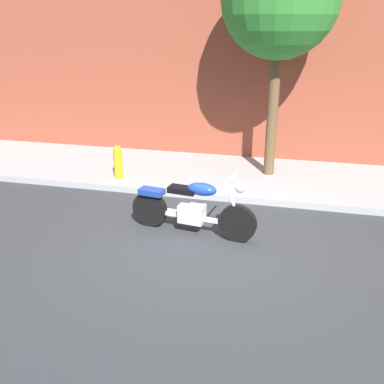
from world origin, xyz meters
TOP-DOWN VIEW (x-y plane):
  - ground_plane at (0.00, 0.00)m, footprint 60.00×60.00m
  - sidewalk at (0.00, 3.23)m, footprint 21.31×2.91m
  - motorcycle at (-0.28, 0.25)m, footprint 2.29×0.74m
  - street_tree at (0.83, 3.42)m, footprint 2.46×2.46m
  - fire_hydrant at (-2.51, 2.32)m, footprint 0.20×0.20m

SIDE VIEW (x-z plane):
  - ground_plane at x=0.00m, z-range 0.00..0.00m
  - sidewalk at x=0.00m, z-range 0.00..0.14m
  - fire_hydrant at x=-2.51m, z-range 0.00..0.91m
  - motorcycle at x=-0.28m, z-range -0.11..1.04m
  - street_tree at x=0.83m, z-range 1.32..6.50m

